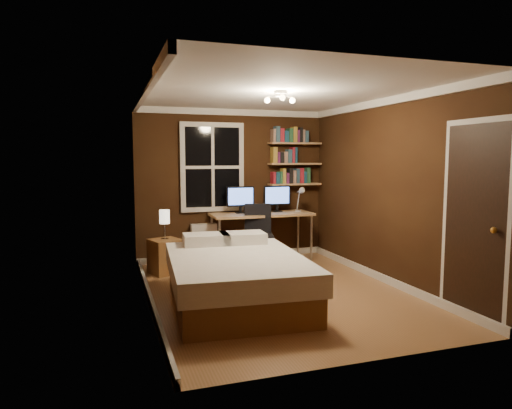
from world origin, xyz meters
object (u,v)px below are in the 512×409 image
object	(u,v)px
bedside_lamp	(165,225)
monitor_left	(240,200)
nightstand	(165,256)
office_chair	(258,243)
radiator	(204,243)
bed	(236,278)
desk	(262,217)
desk_lamp	(300,199)
monitor_right	(277,199)

from	to	relation	value
bedside_lamp	monitor_left	world-z (taller)	monitor_left
nightstand	office_chair	bearing A→B (deg)	-21.67
radiator	office_chair	world-z (taller)	office_chair
bedside_lamp	monitor_left	distance (m)	1.39
bed	nightstand	xyz separation A→B (m)	(-0.61, 1.68, -0.05)
desk	radiator	bearing A→B (deg)	166.55
nightstand	desk_lamp	xyz separation A→B (m)	(2.28, 0.28, 0.76)
radiator	office_chair	bearing A→B (deg)	-40.39
desk_lamp	office_chair	world-z (taller)	desk_lamp
office_chair	bedside_lamp	bearing A→B (deg)	-167.25
monitor_right	desk_lamp	bearing A→B (deg)	-23.84
radiator	monitor_right	xyz separation A→B (m)	(1.23, -0.14, 0.70)
nightstand	radiator	bearing A→B (deg)	19.69
radiator	office_chair	size ratio (longest dim) A/B	0.64
desk_lamp	radiator	bearing A→B (deg)	169.48
nightstand	office_chair	xyz separation A→B (m)	(1.43, -0.05, 0.12)
nightstand	radiator	world-z (taller)	radiator
bed	nightstand	world-z (taller)	bed
bed	monitor_left	world-z (taller)	monitor_left
nightstand	bed	bearing A→B (deg)	-89.62
radiator	desk	size ratio (longest dim) A/B	0.37
bed	desk	size ratio (longest dim) A/B	1.31
bed	monitor_left	distance (m)	2.33
nightstand	desk_lamp	distance (m)	2.42
bedside_lamp	desk_lamp	bearing A→B (deg)	6.97
monitor_right	desk_lamp	size ratio (longest dim) A/B	1.07
monitor_left	office_chair	distance (m)	0.82
nightstand	monitor_right	world-z (taller)	monitor_right
bedside_lamp	desk_lamp	xyz separation A→B (m)	(2.28, 0.28, 0.29)
bed	monitor_left	bearing A→B (deg)	76.64
bedside_lamp	monitor_left	xyz separation A→B (m)	(1.29, 0.44, 0.29)
bed	monitor_right	world-z (taller)	monitor_right
monitor_left	desk_lamp	xyz separation A→B (m)	(0.99, -0.16, -0.00)
radiator	monitor_right	size ratio (longest dim) A/B	1.33
nightstand	radiator	distance (m)	0.91
bedside_lamp	radiator	size ratio (longest dim) A/B	0.69
nightstand	radiator	xyz separation A→B (m)	(0.70, 0.57, 0.06)
desk	bedside_lamp	bearing A→B (deg)	-167.80
radiator	bedside_lamp	bearing A→B (deg)	-140.71
office_chair	desk_lamp	bearing A→B (deg)	36.12
nightstand	office_chair	size ratio (longest dim) A/B	0.52
bedside_lamp	desk	size ratio (longest dim) A/B	0.26
office_chair	monitor_right	bearing A→B (deg)	59.41
office_chair	monitor_left	bearing A→B (deg)	121.50
office_chair	radiator	bearing A→B (deg)	154.43
monitor_left	desk_lamp	size ratio (longest dim) A/B	1.07
radiator	desk_lamp	xyz separation A→B (m)	(1.58, -0.29, 0.70)
desk	monitor_right	world-z (taller)	monitor_right
monitor_left	office_chair	xyz separation A→B (m)	(0.15, -0.49, -0.65)
nightstand	monitor_left	size ratio (longest dim) A/B	1.08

